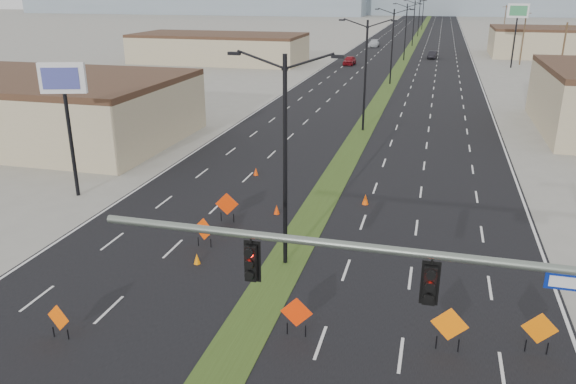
% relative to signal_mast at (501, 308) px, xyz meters
% --- Properties ---
extents(road_surface, '(25.00, 400.00, 0.02)m').
position_rel_signal_mast_xyz_m(road_surface, '(-8.56, 98.00, -4.79)').
color(road_surface, black).
rests_on(road_surface, ground).
extents(median_strip, '(2.00, 400.00, 0.04)m').
position_rel_signal_mast_xyz_m(median_strip, '(-8.56, 98.00, -4.79)').
color(median_strip, '#324318').
rests_on(median_strip, ground).
extents(building_sw_far, '(30.00, 14.00, 4.50)m').
position_rel_signal_mast_xyz_m(building_sw_far, '(-40.56, 83.00, -2.54)').
color(building_sw_far, tan).
rests_on(building_sw_far, ground).
extents(signal_mast, '(16.30, 0.60, 8.00)m').
position_rel_signal_mast_xyz_m(signal_mast, '(0.00, 0.00, 0.00)').
color(signal_mast, slate).
rests_on(signal_mast, ground).
extents(streetlight_0, '(5.15, 0.24, 10.02)m').
position_rel_signal_mast_xyz_m(streetlight_0, '(-8.56, 10.00, 0.63)').
color(streetlight_0, black).
rests_on(streetlight_0, ground).
extents(streetlight_1, '(5.15, 0.24, 10.02)m').
position_rel_signal_mast_xyz_m(streetlight_1, '(-8.56, 38.00, 0.63)').
color(streetlight_1, black).
rests_on(streetlight_1, ground).
extents(streetlight_2, '(5.15, 0.24, 10.02)m').
position_rel_signal_mast_xyz_m(streetlight_2, '(-8.56, 66.00, 0.63)').
color(streetlight_2, black).
rests_on(streetlight_2, ground).
extents(streetlight_3, '(5.15, 0.24, 10.02)m').
position_rel_signal_mast_xyz_m(streetlight_3, '(-8.56, 94.00, 0.63)').
color(streetlight_3, black).
rests_on(streetlight_3, ground).
extents(streetlight_4, '(5.15, 0.24, 10.02)m').
position_rel_signal_mast_xyz_m(streetlight_4, '(-8.56, 122.00, 0.63)').
color(streetlight_4, black).
rests_on(streetlight_4, ground).
extents(streetlight_5, '(5.15, 0.24, 10.02)m').
position_rel_signal_mast_xyz_m(streetlight_5, '(-8.56, 150.00, 0.63)').
color(streetlight_5, black).
rests_on(streetlight_5, ground).
extents(streetlight_6, '(5.15, 0.24, 10.02)m').
position_rel_signal_mast_xyz_m(streetlight_6, '(-8.56, 178.00, 0.63)').
color(streetlight_6, black).
rests_on(streetlight_6, ground).
extents(utility_pole_1, '(1.60, 0.20, 9.00)m').
position_rel_signal_mast_xyz_m(utility_pole_1, '(11.44, 58.00, -0.12)').
color(utility_pole_1, '#4C3823').
rests_on(utility_pole_1, ground).
extents(utility_pole_2, '(1.60, 0.20, 9.00)m').
position_rel_signal_mast_xyz_m(utility_pole_2, '(11.44, 93.00, -0.12)').
color(utility_pole_2, '#4C3823').
rests_on(utility_pole_2, ground).
extents(utility_pole_3, '(1.60, 0.20, 9.00)m').
position_rel_signal_mast_xyz_m(utility_pole_3, '(11.44, 128.00, -0.12)').
color(utility_pole_3, '#4C3823').
rests_on(utility_pole_3, ground).
extents(car_left, '(1.94, 4.51, 1.51)m').
position_rel_signal_mast_xyz_m(car_left, '(-17.26, 85.06, -4.03)').
color(car_left, maroon).
rests_on(car_left, ground).
extents(car_mid, '(1.89, 4.34, 1.39)m').
position_rel_signal_mast_xyz_m(car_mid, '(-3.52, 98.30, -4.10)').
color(car_mid, black).
rests_on(car_mid, ground).
extents(car_far, '(2.18, 5.27, 1.53)m').
position_rel_signal_mast_xyz_m(car_far, '(-16.91, 118.12, -4.03)').
color(car_far, silver).
rests_on(car_far, ground).
extents(construction_sign_0, '(1.08, 0.28, 1.46)m').
position_rel_signal_mast_xyz_m(construction_sign_0, '(-15.23, 1.75, -3.94)').
color(construction_sign_0, '#FC5805').
rests_on(construction_sign_0, ground).
extents(construction_sign_1, '(1.18, 0.33, 1.60)m').
position_rel_signal_mast_xyz_m(construction_sign_1, '(-13.08, 10.70, -3.85)').
color(construction_sign_1, '#E73F04').
rests_on(construction_sign_1, ground).
extents(construction_sign_2, '(1.31, 0.28, 1.76)m').
position_rel_signal_mast_xyz_m(construction_sign_2, '(-13.11, 14.11, -3.75)').
color(construction_sign_2, red).
rests_on(construction_sign_2, ground).
extents(construction_sign_3, '(1.25, 0.13, 1.66)m').
position_rel_signal_mast_xyz_m(construction_sign_3, '(-6.56, 4.24, -3.81)').
color(construction_sign_3, '#EE2F05').
rests_on(construction_sign_3, ground).
extents(construction_sign_4, '(1.36, 0.13, 1.81)m').
position_rel_signal_mast_xyz_m(construction_sign_4, '(-0.93, 4.75, -3.72)').
color(construction_sign_4, '#FF6E05').
rests_on(construction_sign_4, ground).
extents(construction_sign_5, '(1.28, 0.05, 1.71)m').
position_rel_signal_mast_xyz_m(construction_sign_5, '(2.23, 5.42, -3.79)').
color(construction_sign_5, '#E46504').
rests_on(construction_sign_5, ground).
extents(cone_0, '(0.34, 0.34, 0.56)m').
position_rel_signal_mast_xyz_m(cone_0, '(-12.68, 8.81, -4.51)').
color(cone_0, orange).
rests_on(cone_0, ground).
extents(cone_1, '(0.38, 0.38, 0.59)m').
position_rel_signal_mast_xyz_m(cone_1, '(-10.69, 15.95, -4.50)').
color(cone_1, '#DF3904').
rests_on(cone_1, ground).
extents(cone_2, '(0.50, 0.50, 0.68)m').
position_rel_signal_mast_xyz_m(cone_2, '(-5.82, 18.89, -4.45)').
color(cone_2, '#F24D05').
rests_on(cone_2, ground).
extents(cone_3, '(0.39, 0.39, 0.58)m').
position_rel_signal_mast_xyz_m(cone_3, '(-14.14, 22.61, -4.50)').
color(cone_3, '#E23C04').
rests_on(cone_3, ground).
extents(pole_sign_west, '(2.73, 1.17, 8.45)m').
position_rel_signal_mast_xyz_m(pole_sign_west, '(-24.04, 15.78, 2.04)').
color(pole_sign_west, black).
rests_on(pole_sign_west, ground).
extents(pole_sign_east_far, '(3.32, 1.20, 10.26)m').
position_rel_signal_mast_xyz_m(pole_sign_east_far, '(9.57, 88.52, 3.63)').
color(pole_sign_east_far, black).
rests_on(pole_sign_east_far, ground).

